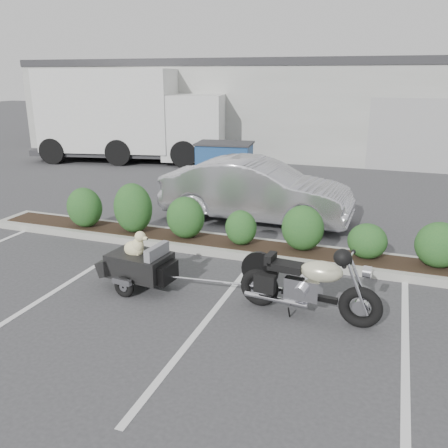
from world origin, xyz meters
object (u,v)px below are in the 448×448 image
(motorcycle, at_px, (307,285))
(sedan, at_px, (256,191))
(delivery_truck, at_px, (132,118))
(pet_trailer, at_px, (139,264))
(dumpster, at_px, (225,160))

(motorcycle, distance_m, sedan, 4.79)
(delivery_truck, bearing_deg, motorcycle, -61.57)
(sedan, bearing_deg, pet_trailer, 171.06)
(sedan, height_order, delivery_truck, delivery_truck)
(sedan, relative_size, delivery_truck, 0.55)
(motorcycle, xyz_separation_m, dumpster, (-4.39, 8.63, 0.13))
(pet_trailer, relative_size, sedan, 0.38)
(motorcycle, relative_size, pet_trailer, 1.24)
(motorcycle, xyz_separation_m, pet_trailer, (-2.78, 0.02, -0.06))
(motorcycle, height_order, dumpster, motorcycle)
(pet_trailer, bearing_deg, dumpster, 106.53)
(sedan, bearing_deg, motorcycle, -153.96)
(sedan, distance_m, dumpster, 4.91)
(motorcycle, relative_size, delivery_truck, 0.26)
(pet_trailer, height_order, delivery_truck, delivery_truck)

